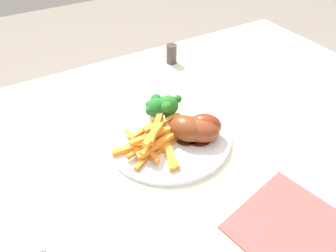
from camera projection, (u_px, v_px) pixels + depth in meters
name	position (u px, v px, depth m)	size (l,w,h in m)	color
dining_table	(196.00, 177.00, 0.69)	(1.17, 0.86, 0.70)	silver
dinner_plate	(168.00, 136.00, 0.64)	(0.26, 0.26, 0.01)	silver
broccoli_floret_front	(156.00, 107.00, 0.64)	(0.05, 0.05, 0.06)	#8DB84A
broccoli_floret_middle	(168.00, 106.00, 0.64)	(0.05, 0.05, 0.07)	#8CA355
carrot_fries_pile	(155.00, 141.00, 0.60)	(0.16, 0.14, 0.04)	orange
chicken_drumstick_near	(202.00, 126.00, 0.62)	(0.11, 0.10, 0.05)	#521A0C
chicken_drumstick_far	(185.00, 128.00, 0.62)	(0.09, 0.12, 0.05)	#55210F
chicken_drumstick_extra	(197.00, 129.00, 0.62)	(0.11, 0.12, 0.05)	#5A2011
napkin	(287.00, 224.00, 0.49)	(0.17, 0.14, 0.00)	#B74C47
pepper_shaker	(172.00, 54.00, 0.87)	(0.03, 0.03, 0.05)	#423833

